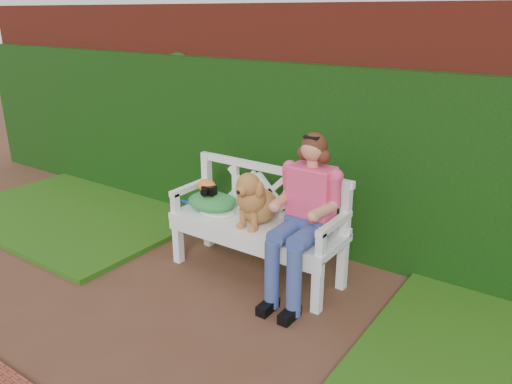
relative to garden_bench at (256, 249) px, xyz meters
The scene contains 11 objects.
ground 0.93m from the garden_bench, 88.09° to the right, with size 60.00×60.00×0.00m, color brown.
brick_wall 1.32m from the garden_bench, 88.29° to the left, with size 10.00×0.30×2.20m, color maroon.
ivy_hedge 0.99m from the garden_bench, 87.81° to the left, with size 10.00×0.18×1.70m, color #15480E.
grass_left 2.38m from the garden_bench, behind, with size 2.60×2.00×0.05m, color #1B3F0D.
garden_bench is the anchor object (origin of this frame).
seated_woman 0.62m from the garden_bench, ahead, with size 0.52×0.69×1.23m, color #CB3145, non-canonical shape.
dog 0.48m from the garden_bench, 43.62° to the right, with size 0.32×0.43×0.47m, color #B36D41, non-canonical shape.
tennis_racket 0.50m from the garden_bench, behind, with size 0.63×0.26×0.03m, color silver, non-canonical shape.
green_bag 0.58m from the garden_bench, behind, with size 0.45×0.35×0.15m, color #1F872F, non-canonical shape.
camera_item 0.65m from the garden_bench, behind, with size 0.11×0.08×0.07m, color black.
baseball_glove 0.71m from the garden_bench, behind, with size 0.18×0.13×0.11m, color orange.
Camera 1 is at (2.14, -2.21, 2.13)m, focal length 35.00 mm.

